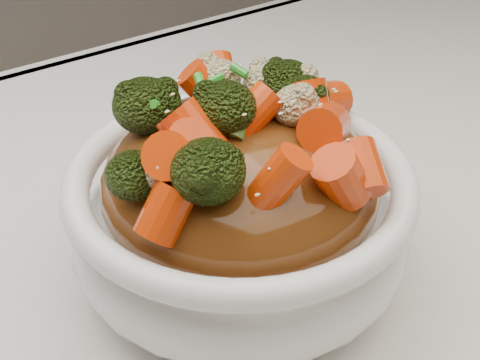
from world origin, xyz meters
TOP-DOWN VIEW (x-y plane):
  - tablecloth at (0.00, 0.00)m, footprint 1.20×0.80m
  - bowl at (-0.01, 0.02)m, footprint 0.24×0.24m
  - sauce_base at (-0.01, 0.02)m, footprint 0.19×0.19m
  - carrots at (-0.01, 0.02)m, footprint 0.19×0.19m
  - broccoli at (-0.01, 0.02)m, footprint 0.19×0.19m
  - cauliflower at (-0.01, 0.02)m, footprint 0.19×0.19m
  - scallions at (-0.01, 0.02)m, footprint 0.14×0.14m
  - sesame_seeds at (-0.01, 0.02)m, footprint 0.17×0.17m

SIDE VIEW (x-z plane):
  - tablecloth at x=0.00m, z-range 0.71..0.75m
  - bowl at x=-0.01m, z-range 0.75..0.83m
  - sauce_base at x=-0.01m, z-range 0.77..0.87m
  - cauliflower at x=-0.01m, z-range 0.86..0.90m
  - broccoli at x=-0.01m, z-range 0.86..0.90m
  - carrots at x=-0.01m, z-range 0.86..0.91m
  - scallions at x=-0.01m, z-range 0.87..0.89m
  - sesame_seeds at x=-0.01m, z-range 0.88..0.89m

